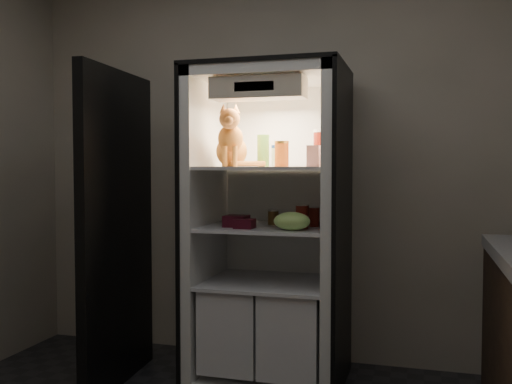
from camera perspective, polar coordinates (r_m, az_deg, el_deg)
room_shell at (r=2.13m, az=-8.13°, el=11.39°), size 3.60×3.60×3.60m
refrigerator at (r=3.45m, az=1.48°, el=-5.73°), size 0.90×0.72×1.88m
fridge_door at (r=3.45m, az=-13.71°, el=-3.75°), size 0.12×0.87×1.85m
tabby_cat at (r=3.37m, az=-2.49°, el=4.86°), size 0.33×0.36×0.36m
parmesan_shaker at (r=3.41m, az=0.72°, el=4.16°), size 0.07×0.07×0.19m
mayo_tub at (r=3.47m, az=2.31°, el=3.64°), size 0.09×0.09×0.13m
salsa_jar at (r=3.33m, az=2.59°, el=3.84°), size 0.08×0.08×0.15m
pepper_jar at (r=3.39m, az=6.83°, el=4.38°), size 0.13×0.13×0.22m
cream_carton at (r=3.13m, az=5.78°, el=3.60°), size 0.07×0.07×0.12m
soda_can_a at (r=3.44m, az=4.76°, el=-2.25°), size 0.07×0.07×0.12m
soda_can_b at (r=3.33m, az=5.84°, el=-2.49°), size 0.06×0.06×0.11m
soda_can_c at (r=3.24m, az=4.62°, el=-2.47°), size 0.07×0.07×0.13m
condiment_jar at (r=3.44m, az=1.74°, el=-2.51°), size 0.07×0.07×0.09m
grape_bag at (r=3.13m, az=3.61°, el=-2.92°), size 0.20×0.15×0.10m
berry_box_left at (r=3.32m, az=-1.97°, el=-2.92°), size 0.13×0.13×0.07m
berry_box_right at (r=3.23m, az=-1.15°, el=-3.18°), size 0.11×0.11×0.05m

